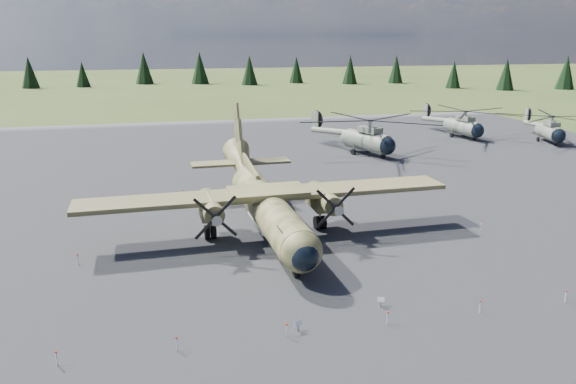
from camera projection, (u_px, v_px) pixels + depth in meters
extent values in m
plane|color=#4A5626|center=(296.00, 246.00, 44.77)|extent=(500.00, 500.00, 0.00)
cube|color=#545559|center=(271.00, 209.00, 54.14)|extent=(120.00, 120.00, 0.04)
cylinder|color=#424324|center=(269.00, 210.00, 45.93)|extent=(3.39, 19.07, 2.96)
sphere|color=#424324|center=(301.00, 252.00, 37.08)|extent=(2.96, 2.96, 2.90)
sphere|color=black|center=(304.00, 255.00, 36.56)|extent=(2.18, 2.18, 2.13)
cube|color=black|center=(294.00, 232.00, 38.44)|extent=(2.15, 1.74, 0.58)
cone|color=#424324|center=(242.00, 164.00, 57.24)|extent=(3.06, 7.32, 4.45)
cube|color=#AAADAF|center=(266.00, 220.00, 47.25)|extent=(2.15, 6.38, 0.53)
cube|color=#353E20|center=(267.00, 194.00, 46.10)|extent=(30.70, 4.29, 0.37)
cube|color=#424324|center=(267.00, 191.00, 46.04)|extent=(6.42, 3.95, 0.37)
cylinder|color=#424324|center=(210.00, 206.00, 44.79)|extent=(1.71, 5.53, 1.58)
cube|color=#424324|center=(209.00, 211.00, 45.76)|extent=(1.67, 3.63, 0.84)
cone|color=gray|center=(216.00, 219.00, 41.60)|extent=(0.82, 0.97, 0.80)
cylinder|color=black|center=(210.00, 232.00, 46.25)|extent=(0.96, 1.18, 1.16)
cylinder|color=#424324|center=(323.00, 198.00, 47.13)|extent=(1.71, 5.53, 1.58)
cube|color=#424324|center=(320.00, 203.00, 48.10)|extent=(1.67, 3.63, 0.84)
cone|color=gray|center=(337.00, 209.00, 43.93)|extent=(0.82, 0.97, 0.80)
cylinder|color=black|center=(320.00, 222.00, 48.58)|extent=(0.96, 1.18, 1.16)
cube|color=#424324|center=(249.00, 167.00, 53.33)|extent=(0.48, 7.98, 1.77)
cube|color=#353E20|center=(241.00, 162.00, 57.72)|extent=(10.19, 2.56, 0.23)
cylinder|color=gray|center=(296.00, 260.00, 38.56)|extent=(0.15, 0.15, 0.95)
cylinder|color=black|center=(296.00, 270.00, 38.76)|extent=(0.39, 1.00, 0.99)
cylinder|color=gray|center=(367.00, 141.00, 78.21)|extent=(5.31, 8.02, 2.63)
sphere|color=black|center=(387.00, 146.00, 75.26)|extent=(3.16, 3.16, 2.42)
sphere|color=gray|center=(349.00, 137.00, 81.17)|extent=(3.16, 3.16, 2.42)
cube|color=gray|center=(370.00, 130.00, 77.42)|extent=(2.93, 3.80, 0.79)
cylinder|color=gray|center=(370.00, 124.00, 77.21)|extent=(0.49, 0.49, 1.05)
cylinder|color=gray|center=(332.00, 131.00, 84.17)|extent=(4.22, 8.66, 1.51)
cube|color=gray|center=(315.00, 119.00, 86.90)|extent=(0.77, 1.45, 2.53)
cylinder|color=black|center=(317.00, 119.00, 87.11)|extent=(1.09, 2.56, 2.74)
cylinder|color=black|center=(383.00, 156.00, 76.15)|extent=(0.54, 0.77, 0.72)
cylinder|color=black|center=(353.00, 152.00, 78.81)|extent=(0.61, 0.90, 0.84)
cylinder|color=gray|center=(353.00, 148.00, 78.66)|extent=(0.19, 0.19, 1.53)
cylinder|color=black|center=(368.00, 149.00, 80.41)|extent=(0.61, 0.90, 0.84)
cylinder|color=gray|center=(368.00, 146.00, 80.26)|extent=(0.19, 0.19, 1.53)
cylinder|color=gray|center=(463.00, 127.00, 91.27)|extent=(3.35, 7.09, 2.37)
sphere|color=black|center=(477.00, 131.00, 88.24)|extent=(2.48, 2.48, 2.18)
sphere|color=gray|center=(450.00, 124.00, 94.31)|extent=(2.48, 2.48, 2.18)
cube|color=gray|center=(465.00, 118.00, 90.52)|extent=(2.04, 3.23, 0.71)
cylinder|color=gray|center=(466.00, 114.00, 90.33)|extent=(0.39, 0.39, 0.95)
cylinder|color=gray|center=(437.00, 120.00, 97.39)|extent=(1.98, 8.11, 1.35)
cube|color=gray|center=(425.00, 110.00, 100.24)|extent=(0.40, 1.34, 2.27)
cylinder|color=black|center=(427.00, 110.00, 100.36)|extent=(0.42, 2.44, 2.46)
cylinder|color=black|center=(474.00, 139.00, 89.10)|extent=(0.36, 0.68, 0.64)
cylinder|color=black|center=(452.00, 135.00, 92.19)|extent=(0.39, 0.79, 0.76)
cylinder|color=gray|center=(452.00, 132.00, 92.06)|extent=(0.15, 0.15, 1.37)
cylinder|color=black|center=(464.00, 134.00, 93.11)|extent=(0.39, 0.79, 0.76)
cylinder|color=gray|center=(464.00, 131.00, 92.98)|extent=(0.15, 0.15, 1.37)
cylinder|color=gray|center=(550.00, 132.00, 87.17)|extent=(3.89, 6.82, 2.24)
sphere|color=black|center=(559.00, 136.00, 84.07)|extent=(2.54, 2.54, 2.06)
sphere|color=gray|center=(541.00, 129.00, 90.27)|extent=(2.54, 2.54, 2.06)
cube|color=gray|center=(552.00, 124.00, 86.43)|extent=(2.24, 3.17, 0.67)
cylinder|color=gray|center=(552.00, 119.00, 86.25)|extent=(0.40, 0.40, 0.90)
cylinder|color=gray|center=(534.00, 124.00, 93.42)|extent=(2.78, 7.58, 1.28)
cube|color=gray|center=(527.00, 114.00, 96.36)|extent=(0.53, 1.26, 2.15)
cylinder|color=black|center=(529.00, 114.00, 96.35)|extent=(0.68, 2.26, 2.33)
cylinder|color=black|center=(556.00, 144.00, 84.93)|extent=(0.41, 0.65, 0.61)
cylinder|color=black|center=(538.00, 139.00, 88.59)|extent=(0.45, 0.76, 0.72)
cylinder|color=gray|center=(538.00, 136.00, 88.47)|extent=(0.15, 0.15, 1.30)
cylinder|color=black|center=(554.00, 139.00, 88.51)|extent=(0.45, 0.76, 0.72)
cylinder|color=gray|center=(554.00, 136.00, 88.38)|extent=(0.15, 0.15, 1.30)
cube|color=gray|center=(298.00, 327.00, 31.82)|extent=(0.09, 0.09, 0.54)
cube|color=white|center=(298.00, 323.00, 31.71)|extent=(0.46, 0.28, 0.30)
cube|color=gray|center=(381.00, 303.00, 34.69)|extent=(0.09, 0.09, 0.52)
cube|color=white|center=(381.00, 300.00, 34.58)|extent=(0.45, 0.29, 0.29)
cylinder|color=white|center=(57.00, 359.00, 28.44)|extent=(0.07, 0.07, 0.80)
cylinder|color=red|center=(56.00, 352.00, 28.33)|extent=(0.12, 0.12, 0.10)
cylinder|color=white|center=(177.00, 344.00, 29.78)|extent=(0.07, 0.07, 0.80)
cylinder|color=red|center=(177.00, 337.00, 29.67)|extent=(0.12, 0.12, 0.10)
cylinder|color=white|center=(287.00, 331.00, 31.13)|extent=(0.07, 0.07, 0.80)
cylinder|color=red|center=(287.00, 324.00, 31.02)|extent=(0.12, 0.12, 0.10)
cylinder|color=white|center=(387.00, 319.00, 32.47)|extent=(0.07, 0.07, 0.80)
cylinder|color=red|center=(388.00, 312.00, 32.37)|extent=(0.12, 0.12, 0.10)
cylinder|color=white|center=(480.00, 307.00, 33.82)|extent=(0.07, 0.07, 0.80)
cylinder|color=red|center=(481.00, 301.00, 33.71)|extent=(0.12, 0.12, 0.10)
cylinder|color=white|center=(566.00, 297.00, 35.17)|extent=(0.07, 0.07, 0.80)
cylinder|color=red|center=(566.00, 291.00, 35.06)|extent=(0.12, 0.12, 0.10)
cylinder|color=white|center=(102.00, 199.00, 56.06)|extent=(0.07, 0.07, 0.80)
cylinder|color=red|center=(102.00, 195.00, 55.95)|extent=(0.12, 0.12, 0.10)
cylinder|color=white|center=(183.00, 194.00, 57.86)|extent=(0.07, 0.07, 0.80)
cylinder|color=red|center=(183.00, 191.00, 57.75)|extent=(0.12, 0.12, 0.10)
cylinder|color=white|center=(259.00, 189.00, 59.65)|extent=(0.07, 0.07, 0.80)
cylinder|color=red|center=(259.00, 186.00, 59.54)|extent=(0.12, 0.12, 0.10)
cylinder|color=white|center=(331.00, 185.00, 61.44)|extent=(0.07, 0.07, 0.80)
cylinder|color=red|center=(331.00, 181.00, 61.34)|extent=(0.12, 0.12, 0.10)
cylinder|color=white|center=(399.00, 181.00, 63.24)|extent=(0.07, 0.07, 0.80)
cylinder|color=red|center=(399.00, 177.00, 63.13)|extent=(0.12, 0.12, 0.10)
cylinder|color=white|center=(78.00, 260.00, 40.97)|extent=(0.07, 0.07, 0.80)
cylinder|color=red|center=(77.00, 255.00, 40.86)|extent=(0.12, 0.12, 0.10)
cylinder|color=white|center=(482.00, 225.00, 48.37)|extent=(0.07, 0.07, 0.80)
cylinder|color=red|center=(482.00, 221.00, 48.26)|extent=(0.12, 0.12, 0.10)
cone|color=black|center=(566.00, 72.00, 173.65)|extent=(5.74, 5.74, 10.25)
cone|color=black|center=(506.00, 74.00, 171.17)|extent=(5.33, 5.33, 9.52)
cone|color=black|center=(454.00, 74.00, 177.45)|extent=(4.77, 4.77, 8.52)
cone|color=black|center=(396.00, 69.00, 196.25)|extent=(5.42, 5.42, 9.68)
cone|color=black|center=(350.00, 69.00, 192.80)|extent=(5.43, 5.43, 9.70)
cone|color=black|center=(296.00, 70.00, 197.00)|extent=(5.07, 5.07, 9.06)
cone|color=black|center=(249.00, 70.00, 189.01)|extent=(5.51, 5.51, 9.85)
cone|color=black|center=(200.00, 68.00, 193.13)|extent=(6.06, 6.06, 10.82)
cone|color=black|center=(144.00, 68.00, 192.63)|extent=(6.09, 6.09, 10.87)
cone|color=black|center=(82.00, 74.00, 181.51)|extent=(4.55, 4.55, 8.12)
cone|color=black|center=(29.00, 72.00, 177.06)|extent=(5.50, 5.50, 9.81)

